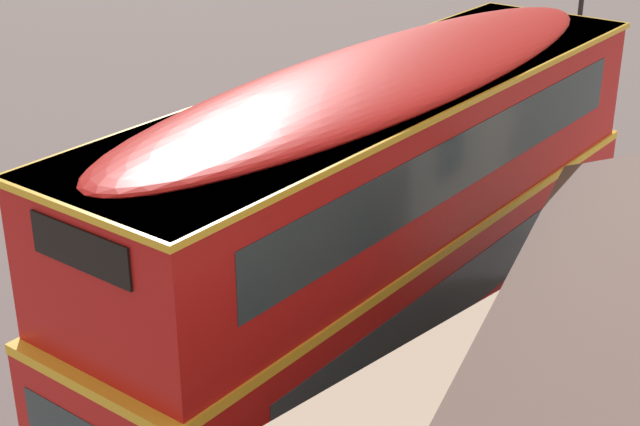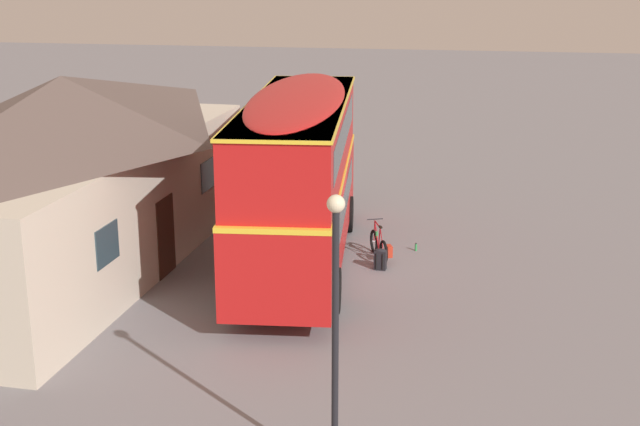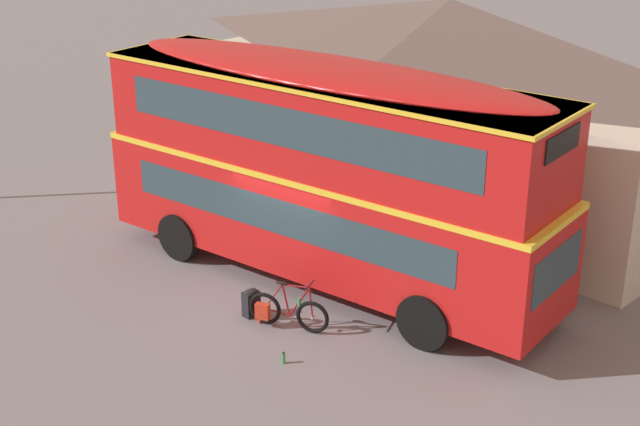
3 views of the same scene
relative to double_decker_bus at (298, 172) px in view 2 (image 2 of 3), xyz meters
name	(u,v)px [view 2 (image 2 of 3)]	position (x,y,z in m)	size (l,w,h in m)	color
ground_plane	(328,268)	(-0.06, -0.83, -2.64)	(120.00, 120.00, 0.00)	slate
double_decker_bus	(298,172)	(0.00, 0.00, 0.00)	(10.66, 3.51, 4.79)	black
touring_bicycle	(380,246)	(0.91, -2.13, -2.27)	(1.59, 0.83, 1.03)	black
backpack_on_ground	(380,259)	(0.05, -2.24, -2.34)	(0.30, 0.34, 0.59)	black
water_bottle_green_metal	(416,247)	(1.80, -3.08, -2.54)	(0.07, 0.07, 0.23)	green
water_bottle_red_squeeze	(385,261)	(0.39, -2.34, -2.53)	(0.07, 0.07, 0.25)	#D84C33
pub_building	(68,172)	(-1.21, 5.98, 0.02)	(14.06, 6.26, 5.20)	beige
street_lamp	(335,309)	(-9.88, -2.61, 0.28)	(0.28, 0.28, 4.74)	black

